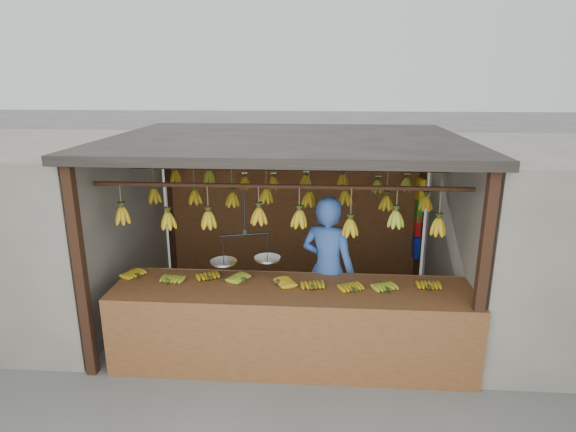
{
  "coord_description": "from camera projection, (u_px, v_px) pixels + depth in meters",
  "views": [
    {
      "loc": [
        0.44,
        -5.89,
        3.1
      ],
      "look_at": [
        0.0,
        0.3,
        1.3
      ],
      "focal_mm": 30.0,
      "sensor_mm": 36.0,
      "label": 1
    }
  ],
  "objects": [
    {
      "name": "hanging_bananas",
      "position": [
        287.0,
        198.0,
        6.08
      ],
      "size": [
        3.63,
        2.23,
        0.39
      ],
      "color": "#AE8C12",
      "rests_on": "ground"
    },
    {
      "name": "stall",
      "position": [
        288.0,
        166.0,
        6.3
      ],
      "size": [
        4.3,
        3.3,
        2.4
      ],
      "color": "black",
      "rests_on": "ground"
    },
    {
      "name": "neighbor_left",
      "position": [
        20.0,
        228.0,
        6.46
      ],
      "size": [
        3.0,
        3.0,
        2.3
      ],
      "primitive_type": "cube",
      "color": "slate",
      "rests_on": "ground"
    },
    {
      "name": "balance_scale",
      "position": [
        246.0,
        257.0,
        5.27
      ],
      "size": [
        0.75,
        0.42,
        0.85
      ],
      "color": "black",
      "rests_on": "ground"
    },
    {
      "name": "bag_bundles",
      "position": [
        418.0,
        218.0,
        7.42
      ],
      "size": [
        0.08,
        0.26,
        1.25
      ],
      "color": "yellow",
      "rests_on": "ground"
    },
    {
      "name": "vendor",
      "position": [
        328.0,
        270.0,
        5.68
      ],
      "size": [
        0.78,
        0.66,
        1.81
      ],
      "primitive_type": "imported",
      "rotation": [
        0.0,
        0.0,
        2.73
      ],
      "color": "#3359A5",
      "rests_on": "ground"
    },
    {
      "name": "ground",
      "position": [
        286.0,
        314.0,
        6.54
      ],
      "size": [
        80.0,
        80.0,
        0.0
      ],
      "primitive_type": "plane",
      "color": "#5B5B57"
    },
    {
      "name": "counter",
      "position": [
        291.0,
        308.0,
        5.15
      ],
      "size": [
        3.92,
        0.89,
        0.96
      ],
      "color": "brown",
      "rests_on": "ground"
    },
    {
      "name": "neighbor_right",
      "position": [
        575.0,
        240.0,
        5.98
      ],
      "size": [
        3.0,
        3.0,
        2.3
      ],
      "primitive_type": "cube",
      "color": "slate",
      "rests_on": "ground"
    }
  ]
}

